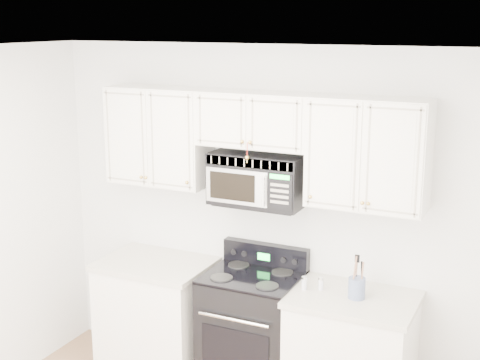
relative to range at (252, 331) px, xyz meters
The scene contains 8 objects.
room 1.67m from the range, 91.05° to the right, with size 3.51×3.51×2.61m.
base_cabinet_left 0.83m from the range, behind, with size 0.86×0.65×0.92m.
range is the anchor object (origin of this frame).
upper_cabinets 1.46m from the range, 102.13° to the left, with size 2.44×0.37×0.75m.
microwave 1.16m from the range, 95.92° to the left, with size 0.69×0.39×0.38m.
utensil_crock 0.95m from the range, ahead, with size 0.12×0.12×0.31m.
shaker_salt 0.65m from the range, ahead, with size 0.04×0.04×0.10m.
shaker_pepper 0.72m from the range, ahead, with size 0.04×0.04×0.09m.
Camera 1 is at (1.92, -2.75, 2.77)m, focal length 50.00 mm.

